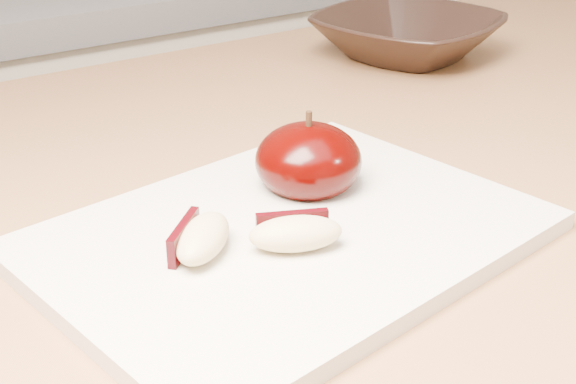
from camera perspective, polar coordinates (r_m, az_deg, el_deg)
back_cabinet at (r=1.40m, az=-18.44°, el=-4.78°), size 2.40×0.62×0.94m
cutting_board at (r=0.51m, az=0.00°, el=-3.13°), size 0.34×0.27×0.01m
apple_half at (r=0.56m, az=1.46°, el=2.24°), size 0.09×0.09×0.06m
apple_wedge_a at (r=0.48m, az=-6.22°, el=-3.26°), size 0.06×0.06×0.02m
apple_wedge_b at (r=0.48m, az=0.52°, el=-2.91°), size 0.06×0.05×0.02m
bowl at (r=0.91m, az=8.46°, el=10.92°), size 0.24×0.24×0.05m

